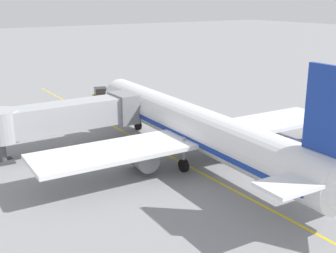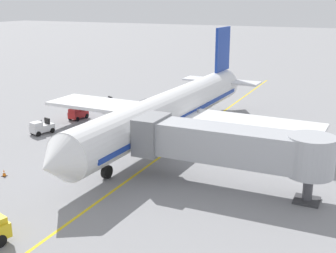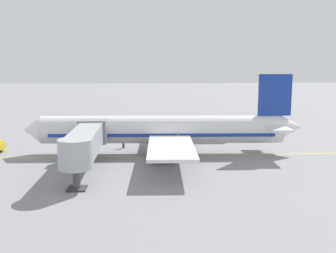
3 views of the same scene
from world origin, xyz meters
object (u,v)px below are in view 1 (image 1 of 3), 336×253
at_px(ground_crew_loader, 191,129).
at_px(ground_crew_wing_walker, 252,144).
at_px(baggage_cart_front, 288,146).
at_px(baggage_tug_trailing, 268,122).
at_px(safety_cone_nose_left, 179,112).
at_px(pushback_tractor, 102,98).
at_px(baggage_cart_third_in_train, 331,165).
at_px(jet_bridge, 64,117).
at_px(baggage_cart_second_in_train, 309,156).
at_px(parked_airliner, 195,127).
at_px(baggage_tug_spare, 316,136).

bearing_deg(ground_crew_loader, ground_crew_wing_walker, -74.89).
bearing_deg(baggage_cart_front, baggage_tug_trailing, 55.35).
bearing_deg(safety_cone_nose_left, pushback_tractor, 123.86).
height_order(pushback_tractor, baggage_cart_third_in_train, pushback_tractor).
distance_m(pushback_tractor, baggage_cart_front, 28.74).
bearing_deg(jet_bridge, ground_crew_wing_walker, -36.08).
height_order(pushback_tractor, baggage_tug_trailing, pushback_tractor).
xyz_separation_m(baggage_tug_trailing, ground_crew_wing_walker, (-7.82, -5.45, 0.24)).
xyz_separation_m(baggage_cart_second_in_train, baggage_cart_third_in_train, (-0.07, -2.41, 0.00)).
height_order(ground_crew_wing_walker, safety_cone_nose_left, ground_crew_wing_walker).
bearing_deg(ground_crew_loader, baggage_tug_trailing, -10.14).
height_order(baggage_cart_third_in_train, ground_crew_loader, ground_crew_loader).
distance_m(pushback_tractor, safety_cone_nose_left, 11.56).
height_order(ground_crew_wing_walker, ground_crew_loader, same).
bearing_deg(pushback_tractor, safety_cone_nose_left, -56.14).
height_order(baggage_cart_front, baggage_cart_second_in_train, same).
bearing_deg(parked_airliner, ground_crew_wing_walker, -15.17).
bearing_deg(baggage_cart_second_in_train, baggage_tug_trailing, 61.10).
bearing_deg(pushback_tractor, jet_bridge, -125.88).
distance_m(parked_airliner, pushback_tractor, 24.42).
bearing_deg(jet_bridge, baggage_tug_trailing, -13.12).
relative_size(jet_bridge, baggage_tug_spare, 5.84).
bearing_deg(baggage_tug_spare, baggage_cart_third_in_train, -132.96).
bearing_deg(baggage_cart_front, parked_airliner, 155.13).
height_order(parked_airliner, ground_crew_loader, parked_airliner).
bearing_deg(baggage_cart_second_in_train, baggage_tug_spare, 34.11).
bearing_deg(jet_bridge, baggage_cart_second_in_train, -43.65).
relative_size(jet_bridge, baggage_tug_trailing, 5.53).
xyz_separation_m(pushback_tractor, ground_crew_loader, (1.81, -18.60, -0.15)).
relative_size(baggage_tug_trailing, ground_crew_wing_walker, 1.62).
relative_size(jet_bridge, ground_crew_wing_walker, 8.96).
bearing_deg(pushback_tractor, baggage_cart_second_in_train, -79.55).
relative_size(baggage_tug_spare, baggage_cart_second_in_train, 0.89).
height_order(parked_airliner, safety_cone_nose_left, parked_airliner).
bearing_deg(parked_airliner, ground_crew_loader, 56.45).
bearing_deg(baggage_cart_third_in_train, jet_bridge, 132.18).
height_order(pushback_tractor, ground_crew_wing_walker, pushback_tractor).
relative_size(parked_airliner, baggage_tug_trailing, 13.63).
bearing_deg(parked_airliner, safety_cone_nose_left, 60.31).
height_order(jet_bridge, baggage_cart_second_in_train, jet_bridge).
distance_m(jet_bridge, pushback_tractor, 18.79).
distance_m(pushback_tractor, ground_crew_wing_walker, 26.07).
bearing_deg(baggage_cart_third_in_train, ground_crew_wing_walker, 103.98).
distance_m(baggage_cart_front, baggage_cart_second_in_train, 2.97).
height_order(jet_bridge, ground_crew_wing_walker, jet_bridge).
xyz_separation_m(jet_bridge, baggage_tug_trailing, (22.50, -5.24, -2.74)).
relative_size(baggage_cart_front, baggage_cart_second_in_train, 1.00).
relative_size(parked_airliner, safety_cone_nose_left, 63.23).
height_order(baggage_tug_trailing, baggage_cart_third_in_train, baggage_tug_trailing).
relative_size(baggage_cart_front, safety_cone_nose_left, 4.96).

